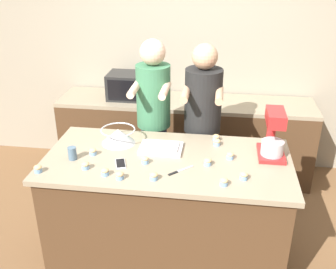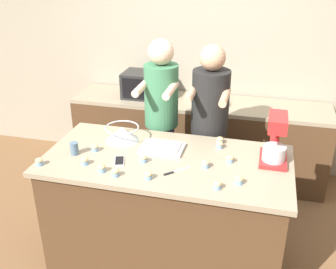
{
  "view_description": "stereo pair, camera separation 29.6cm",
  "coord_description": "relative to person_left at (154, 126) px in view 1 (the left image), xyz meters",
  "views": [
    {
      "loc": [
        0.37,
        -2.6,
        2.41
      ],
      "look_at": [
        0.0,
        0.05,
        1.14
      ],
      "focal_mm": 42.0,
      "sensor_mm": 36.0,
      "label": 1
    },
    {
      "loc": [
        0.66,
        -2.54,
        2.41
      ],
      "look_at": [
        0.0,
        0.05,
        1.14
      ],
      "focal_mm": 42.0,
      "sensor_mm": 36.0,
      "label": 2
    }
  ],
  "objects": [
    {
      "name": "ground_plane",
      "position": [
        0.22,
        -0.65,
        -0.93
      ],
      "size": [
        16.0,
        16.0,
        0.0
      ],
      "primitive_type": "plane",
      "color": "brown"
    },
    {
      "name": "back_wall",
      "position": [
        0.22,
        1.14,
        0.42
      ],
      "size": [
        10.0,
        0.06,
        2.7
      ],
      "color": "gray",
      "rests_on": "ground_plane"
    },
    {
      "name": "island_counter",
      "position": [
        0.22,
        -0.65,
        -0.44
      ],
      "size": [
        1.89,
        0.92,
        0.96
      ],
      "color": "#4C331E",
      "rests_on": "ground_plane"
    },
    {
      "name": "back_counter",
      "position": [
        0.22,
        0.79,
        -0.48
      ],
      "size": [
        2.8,
        0.6,
        0.89
      ],
      "color": "#4C331E",
      "rests_on": "ground_plane"
    },
    {
      "name": "person_left",
      "position": [
        0.0,
        0.0,
        0.0
      ],
      "size": [
        0.32,
        0.49,
        1.72
      ],
      "color": "#33384C",
      "rests_on": "ground_plane"
    },
    {
      "name": "person_right",
      "position": [
        0.44,
        0.0,
        -0.02
      ],
      "size": [
        0.34,
        0.5,
        1.7
      ],
      "color": "#33384C",
      "rests_on": "ground_plane"
    },
    {
      "name": "stand_mixer",
      "position": [
        1.0,
        -0.49,
        0.2
      ],
      "size": [
        0.2,
        0.3,
        0.37
      ],
      "color": "red",
      "rests_on": "island_counter"
    },
    {
      "name": "mixing_bowl",
      "position": [
        -0.22,
        -0.44,
        0.1
      ],
      "size": [
        0.28,
        0.28,
        0.12
      ],
      "color": "#BCBCC1",
      "rests_on": "island_counter"
    },
    {
      "name": "baking_tray",
      "position": [
        0.15,
        -0.51,
        0.05
      ],
      "size": [
        0.34,
        0.24,
        0.04
      ],
      "color": "silver",
      "rests_on": "island_counter"
    },
    {
      "name": "microwave_oven",
      "position": [
        -0.4,
        0.79,
        0.11
      ],
      "size": [
        0.47,
        0.34,
        0.28
      ],
      "color": "black",
      "rests_on": "back_counter"
    },
    {
      "name": "cell_phone",
      "position": [
        -0.11,
        -0.78,
        0.04
      ],
      "size": [
        0.11,
        0.16,
        0.01
      ],
      "color": "silver",
      "rests_on": "island_counter"
    },
    {
      "name": "drinking_glass",
      "position": [
        -0.49,
        -0.76,
        0.08
      ],
      "size": [
        0.07,
        0.07,
        0.1
      ],
      "color": "slate",
      "rests_on": "island_counter"
    },
    {
      "name": "knife",
      "position": [
        0.33,
        -0.83,
        0.03
      ],
      "size": [
        0.17,
        0.17,
        0.01
      ],
      "color": "#BCBCC1",
      "rests_on": "island_counter"
    },
    {
      "name": "cupcake_0",
      "position": [
        0.53,
        -0.71,
        0.06
      ],
      "size": [
        0.06,
        0.06,
        0.06
      ],
      "color": "#759EC6",
      "rests_on": "island_counter"
    },
    {
      "name": "cupcake_1",
      "position": [
        0.65,
        -0.97,
        0.06
      ],
      "size": [
        0.06,
        0.06,
        0.06
      ],
      "color": "#759EC6",
      "rests_on": "island_counter"
    },
    {
      "name": "cupcake_2",
      "position": [
        0.69,
        -0.59,
        0.06
      ],
      "size": [
        0.06,
        0.06,
        0.06
      ],
      "color": "#759EC6",
      "rests_on": "island_counter"
    },
    {
      "name": "cupcake_3",
      "position": [
        -0.67,
        -0.98,
        0.06
      ],
      "size": [
        0.06,
        0.06,
        0.06
      ],
      "color": "#759EC6",
      "rests_on": "island_counter"
    },
    {
      "name": "cupcake_4",
      "position": [
        -0.18,
        -0.95,
        0.06
      ],
      "size": [
        0.06,
        0.06,
        0.06
      ],
      "color": "#759EC6",
      "rests_on": "island_counter"
    },
    {
      "name": "cupcake_5",
      "position": [
        0.78,
        -0.87,
        0.06
      ],
      "size": [
        0.06,
        0.06,
        0.06
      ],
      "color": "#759EC6",
      "rests_on": "island_counter"
    },
    {
      "name": "cupcake_6",
      "position": [
        0.59,
        -0.38,
        0.06
      ],
      "size": [
        0.06,
        0.06,
        0.06
      ],
      "color": "#759EC6",
      "rests_on": "island_counter"
    },
    {
      "name": "cupcake_7",
      "position": [
        -0.36,
        -0.67,
        0.06
      ],
      "size": [
        0.06,
        0.06,
        0.06
      ],
      "color": "#759EC6",
      "rests_on": "island_counter"
    },
    {
      "name": "cupcake_8",
      "position": [
        -0.07,
        -0.98,
        0.06
      ],
      "size": [
        0.06,
        0.06,
        0.06
      ],
      "color": "#759EC6",
      "rests_on": "island_counter"
    },
    {
      "name": "cupcake_9",
      "position": [
        0.06,
        -0.74,
        0.06
      ],
      "size": [
        0.06,
        0.06,
        0.06
      ],
      "color": "#759EC6",
      "rests_on": "island_counter"
    },
    {
      "name": "cupcake_10",
      "position": [
        0.58,
        -0.29,
        0.06
      ],
      "size": [
        0.06,
        0.06,
        0.06
      ],
      "color": "#759EC6",
      "rests_on": "island_counter"
    },
    {
      "name": "cupcake_11",
      "position": [
        -0.35,
        -0.88,
        0.06
      ],
      "size": [
        0.06,
        0.06,
        0.06
      ],
      "color": "#759EC6",
      "rests_on": "island_counter"
    },
    {
      "name": "cupcake_12",
      "position": [
        0.17,
        -0.96,
        0.06
      ],
      "size": [
        0.06,
        0.06,
        0.06
      ],
      "color": "#759EC6",
      "rests_on": "island_counter"
    }
  ]
}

